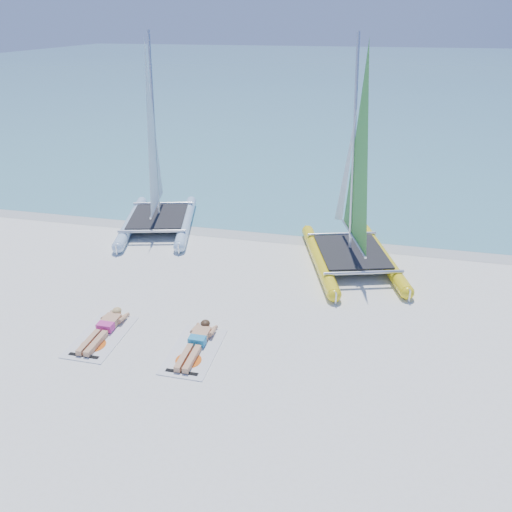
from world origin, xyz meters
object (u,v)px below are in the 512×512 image
at_px(sunbather_a, 105,328).
at_px(catamaran_blue, 155,172).
at_px(sunbather_b, 197,342).
at_px(towel_b, 194,351).
at_px(catamaran_yellow, 352,193).
at_px(towel_a, 101,336).

bearing_deg(sunbather_a, catamaran_blue, 101.89).
bearing_deg(sunbather_a, sunbather_b, -1.19).
relative_size(catamaran_blue, towel_b, 3.47).
bearing_deg(catamaran_yellow, sunbather_a, -151.19).
distance_m(catamaran_yellow, towel_a, 7.84).
relative_size(catamaran_yellow, towel_a, 3.49).
bearing_deg(sunbather_a, towel_a, -90.00).
xyz_separation_m(towel_b, sunbather_b, (0.00, 0.19, 0.11)).
height_order(catamaran_blue, towel_b, catamaran_blue).
distance_m(towel_a, sunbather_a, 0.22).
bearing_deg(sunbather_b, sunbather_a, 178.81).
bearing_deg(catamaran_blue, towel_b, -76.00).
distance_m(sunbather_a, towel_b, 2.26).
distance_m(catamaran_blue, catamaran_yellow, 6.61).
relative_size(catamaran_yellow, towel_b, 3.49).
relative_size(catamaran_yellow, sunbather_b, 3.74).
bearing_deg(catamaran_yellow, sunbather_b, -135.64).
bearing_deg(catamaran_yellow, towel_a, -150.17).
bearing_deg(towel_b, towel_a, 178.81).
bearing_deg(catamaran_yellow, catamaran_blue, 154.18).
height_order(catamaran_blue, sunbather_b, catamaran_blue).
bearing_deg(sunbather_b, catamaran_yellow, 61.25).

